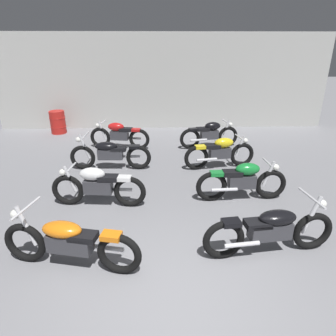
{
  "coord_description": "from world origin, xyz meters",
  "views": [
    {
      "loc": [
        -0.22,
        -2.87,
        3.12
      ],
      "look_at": [
        0.0,
        3.38,
        0.55
      ],
      "focal_mm": 31.96,
      "sensor_mm": 36.0,
      "label": 1
    }
  ],
  "objects_px": {
    "motorcycle_left_row_0": "(69,242)",
    "motorcycle_right_row_0": "(271,229)",
    "motorcycle_left_row_2": "(110,153)",
    "motorcycle_right_row_2": "(220,152)",
    "motorcycle_left_row_1": "(98,185)",
    "motorcycle_right_row_3": "(210,134)",
    "motorcycle_left_row_3": "(119,135)",
    "oil_drum": "(58,122)",
    "motorcycle_right_row_1": "(242,180)"
  },
  "relations": [
    {
      "from": "motorcycle_left_row_3",
      "to": "motorcycle_right_row_3",
      "type": "xyz_separation_m",
      "value": [
        2.93,
        -0.02,
        0.0
      ]
    },
    {
      "from": "motorcycle_left_row_0",
      "to": "motorcycle_left_row_3",
      "type": "distance_m",
      "value": 5.67
    },
    {
      "from": "motorcycle_left_row_0",
      "to": "motorcycle_right_row_0",
      "type": "xyz_separation_m",
      "value": [
        3.08,
        0.21,
        0.0
      ]
    },
    {
      "from": "motorcycle_left_row_0",
      "to": "motorcycle_right_row_0",
      "type": "height_order",
      "value": "same"
    },
    {
      "from": "motorcycle_right_row_0",
      "to": "oil_drum",
      "type": "height_order",
      "value": "motorcycle_right_row_0"
    },
    {
      "from": "motorcycle_left_row_2",
      "to": "motorcycle_right_row_2",
      "type": "height_order",
      "value": "motorcycle_left_row_2"
    },
    {
      "from": "motorcycle_left_row_2",
      "to": "motorcycle_right_row_3",
      "type": "relative_size",
      "value": 1.11
    },
    {
      "from": "motorcycle_left_row_3",
      "to": "oil_drum",
      "type": "bearing_deg",
      "value": 142.9
    },
    {
      "from": "motorcycle_left_row_0",
      "to": "oil_drum",
      "type": "relative_size",
      "value": 2.52
    },
    {
      "from": "motorcycle_left_row_3",
      "to": "motorcycle_left_row_0",
      "type": "bearing_deg",
      "value": -90.8
    },
    {
      "from": "motorcycle_left_row_2",
      "to": "motorcycle_right_row_2",
      "type": "xyz_separation_m",
      "value": [
        2.96,
        -0.02,
        0.01
      ]
    },
    {
      "from": "motorcycle_left_row_1",
      "to": "motorcycle_right_row_0",
      "type": "height_order",
      "value": "motorcycle_right_row_0"
    },
    {
      "from": "motorcycle_left_row_1",
      "to": "motorcycle_right_row_1",
      "type": "xyz_separation_m",
      "value": [
        3.04,
        0.14,
        0.0
      ]
    },
    {
      "from": "motorcycle_left_row_1",
      "to": "motorcycle_right_row_1",
      "type": "relative_size",
      "value": 1.0
    },
    {
      "from": "motorcycle_left_row_0",
      "to": "motorcycle_right_row_3",
      "type": "bearing_deg",
      "value": 61.93
    },
    {
      "from": "motorcycle_right_row_2",
      "to": "motorcycle_right_row_1",
      "type": "bearing_deg",
      "value": -86.57
    },
    {
      "from": "motorcycle_left_row_1",
      "to": "oil_drum",
      "type": "relative_size",
      "value": 2.32
    },
    {
      "from": "motorcycle_right_row_0",
      "to": "motorcycle_right_row_3",
      "type": "height_order",
      "value": "motorcycle_right_row_0"
    },
    {
      "from": "motorcycle_left_row_3",
      "to": "motorcycle_right_row_3",
      "type": "bearing_deg",
      "value": -0.45
    },
    {
      "from": "motorcycle_left_row_1",
      "to": "motorcycle_right_row_3",
      "type": "bearing_deg",
      "value": 52.03
    },
    {
      "from": "motorcycle_left_row_3",
      "to": "motorcycle_right_row_2",
      "type": "xyz_separation_m",
      "value": [
        2.92,
        -1.8,
        0.0
      ]
    },
    {
      "from": "motorcycle_left_row_3",
      "to": "oil_drum",
      "type": "height_order",
      "value": "motorcycle_left_row_3"
    },
    {
      "from": "motorcycle_right_row_2",
      "to": "motorcycle_left_row_2",
      "type": "bearing_deg",
      "value": 179.71
    },
    {
      "from": "motorcycle_left_row_1",
      "to": "motorcycle_right_row_3",
      "type": "height_order",
      "value": "same"
    },
    {
      "from": "motorcycle_left_row_2",
      "to": "motorcycle_right_row_3",
      "type": "xyz_separation_m",
      "value": [
        2.97,
        1.76,
        0.01
      ]
    },
    {
      "from": "motorcycle_right_row_1",
      "to": "motorcycle_right_row_2",
      "type": "height_order",
      "value": "same"
    },
    {
      "from": "motorcycle_left_row_3",
      "to": "motorcycle_right_row_2",
      "type": "bearing_deg",
      "value": -31.63
    },
    {
      "from": "motorcycle_right_row_0",
      "to": "motorcycle_right_row_1",
      "type": "distance_m",
      "value": 1.82
    },
    {
      "from": "motorcycle_right_row_0",
      "to": "motorcycle_right_row_2",
      "type": "distance_m",
      "value": 3.66
    },
    {
      "from": "motorcycle_left_row_0",
      "to": "motorcycle_right_row_0",
      "type": "distance_m",
      "value": 3.08
    },
    {
      "from": "motorcycle_right_row_3",
      "to": "oil_drum",
      "type": "height_order",
      "value": "motorcycle_right_row_3"
    },
    {
      "from": "motorcycle_right_row_2",
      "to": "oil_drum",
      "type": "distance_m",
      "value": 6.61
    },
    {
      "from": "motorcycle_left_row_0",
      "to": "motorcycle_right_row_1",
      "type": "relative_size",
      "value": 1.09
    },
    {
      "from": "motorcycle_left_row_1",
      "to": "motorcycle_left_row_3",
      "type": "relative_size",
      "value": 1.01
    },
    {
      "from": "motorcycle_left_row_0",
      "to": "motorcycle_left_row_2",
      "type": "height_order",
      "value": "same"
    },
    {
      "from": "motorcycle_left_row_3",
      "to": "motorcycle_right_row_2",
      "type": "distance_m",
      "value": 3.43
    },
    {
      "from": "motorcycle_left_row_3",
      "to": "motorcycle_right_row_3",
      "type": "distance_m",
      "value": 2.93
    },
    {
      "from": "motorcycle_left_row_0",
      "to": "motorcycle_left_row_1",
      "type": "distance_m",
      "value": 1.89
    },
    {
      "from": "motorcycle_left_row_2",
      "to": "oil_drum",
      "type": "xyz_separation_m",
      "value": [
        -2.5,
        3.71,
        -0.03
      ]
    },
    {
      "from": "motorcycle_left_row_1",
      "to": "motorcycle_left_row_2",
      "type": "distance_m",
      "value": 2.0
    },
    {
      "from": "motorcycle_left_row_1",
      "to": "oil_drum",
      "type": "bearing_deg",
      "value": 114.0
    },
    {
      "from": "motorcycle_right_row_3",
      "to": "motorcycle_left_row_3",
      "type": "bearing_deg",
      "value": 179.55
    },
    {
      "from": "motorcycle_right_row_0",
      "to": "motorcycle_right_row_2",
      "type": "bearing_deg",
      "value": 91.17
    },
    {
      "from": "motorcycle_right_row_1",
      "to": "motorcycle_right_row_3",
      "type": "xyz_separation_m",
      "value": [
        -0.1,
        3.61,
        0.0
      ]
    },
    {
      "from": "motorcycle_left_row_1",
      "to": "motorcycle_left_row_3",
      "type": "distance_m",
      "value": 3.78
    },
    {
      "from": "motorcycle_right_row_1",
      "to": "motorcycle_right_row_2",
      "type": "bearing_deg",
      "value": 93.43
    },
    {
      "from": "motorcycle_right_row_0",
      "to": "motorcycle_right_row_2",
      "type": "relative_size",
      "value": 1.1
    },
    {
      "from": "motorcycle_left_row_0",
      "to": "motorcycle_right_row_3",
      "type": "height_order",
      "value": "motorcycle_left_row_0"
    },
    {
      "from": "motorcycle_left_row_2",
      "to": "oil_drum",
      "type": "height_order",
      "value": "motorcycle_left_row_2"
    },
    {
      "from": "motorcycle_right_row_0",
      "to": "motorcycle_left_row_3",
      "type": "bearing_deg",
      "value": 118.79
    }
  ]
}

